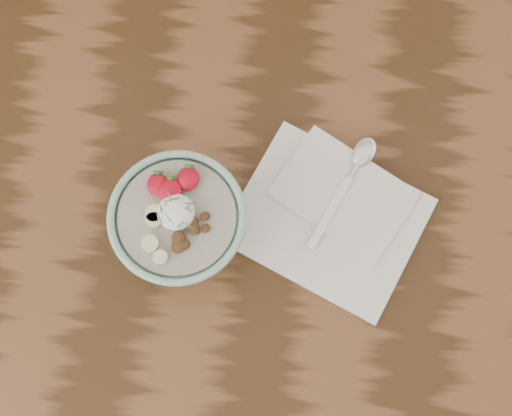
# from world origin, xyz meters

# --- Properties ---
(table) EXTENTS (1.60, 0.90, 0.75)m
(table) POSITION_xyz_m (0.00, 0.00, 0.66)
(table) COLOR #361F0D
(table) RESTS_ON ground
(breakfast_bowl) EXTENTS (0.18, 0.18, 0.12)m
(breakfast_bowl) POSITION_xyz_m (-0.12, -0.03, 0.81)
(breakfast_bowl) COLOR #87B6A1
(breakfast_bowl) RESTS_ON table
(napkin) EXTENTS (0.31, 0.28, 0.02)m
(napkin) POSITION_xyz_m (0.08, 0.01, 0.76)
(napkin) COLOR silver
(napkin) RESTS_ON table
(spoon) EXTENTS (0.10, 0.17, 0.01)m
(spoon) POSITION_xyz_m (0.11, 0.08, 0.77)
(spoon) COLOR silver
(spoon) RESTS_ON napkin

